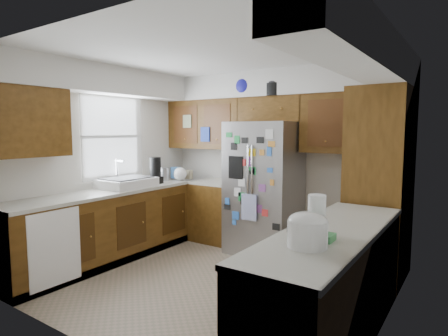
{
  "coord_description": "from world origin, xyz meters",
  "views": [
    {
      "loc": [
        2.4,
        -3.29,
        1.69
      ],
      "look_at": [
        -0.08,
        0.35,
        1.24
      ],
      "focal_mm": 30.0,
      "sensor_mm": 36.0,
      "label": 1
    }
  ],
  "objects_px": {
    "pantry": "(379,185)",
    "rice_cooker": "(307,229)",
    "fridge": "(264,188)",
    "paper_towel": "(317,214)"
  },
  "relations": [
    {
      "from": "pantry",
      "to": "rice_cooker",
      "type": "bearing_deg",
      "value": -90.02
    },
    {
      "from": "fridge",
      "to": "pantry",
      "type": "bearing_deg",
      "value": -2.05
    },
    {
      "from": "paper_towel",
      "to": "pantry",
      "type": "bearing_deg",
      "value": 87.96
    },
    {
      "from": "fridge",
      "to": "paper_towel",
      "type": "height_order",
      "value": "fridge"
    },
    {
      "from": "pantry",
      "to": "fridge",
      "type": "relative_size",
      "value": 1.19
    },
    {
      "from": "rice_cooker",
      "to": "paper_towel",
      "type": "relative_size",
      "value": 0.94
    },
    {
      "from": "fridge",
      "to": "paper_towel",
      "type": "distance_m",
      "value": 2.35
    },
    {
      "from": "pantry",
      "to": "fridge",
      "type": "height_order",
      "value": "pantry"
    },
    {
      "from": "fridge",
      "to": "rice_cooker",
      "type": "bearing_deg",
      "value": -55.66
    },
    {
      "from": "pantry",
      "to": "rice_cooker",
      "type": "height_order",
      "value": "pantry"
    }
  ]
}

